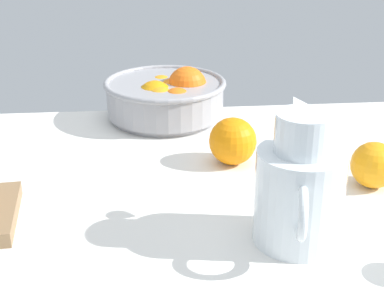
{
  "coord_description": "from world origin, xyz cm",
  "views": [
    {
      "loc": [
        -9.33,
        -83.41,
        44.57
      ],
      "look_at": [
        -1.48,
        1.08,
        8.49
      ],
      "focal_mm": 53.52,
      "sensor_mm": 36.0,
      "label": 1
    }
  ],
  "objects_px": {
    "fruit_bowl": "(166,97)",
    "loose_orange_0": "(233,141)",
    "juice_pitcher": "(299,196)",
    "loose_orange_1": "(373,164)"
  },
  "relations": [
    {
      "from": "loose_orange_0",
      "to": "loose_orange_1",
      "type": "bearing_deg",
      "value": -26.57
    },
    {
      "from": "fruit_bowl",
      "to": "loose_orange_0",
      "type": "bearing_deg",
      "value": -66.03
    },
    {
      "from": "fruit_bowl",
      "to": "loose_orange_0",
      "type": "distance_m",
      "value": 0.27
    },
    {
      "from": "loose_orange_0",
      "to": "juice_pitcher",
      "type": "bearing_deg",
      "value": -79.49
    },
    {
      "from": "fruit_bowl",
      "to": "loose_orange_1",
      "type": "height_order",
      "value": "fruit_bowl"
    },
    {
      "from": "loose_orange_1",
      "to": "fruit_bowl",
      "type": "bearing_deg",
      "value": 132.81
    },
    {
      "from": "loose_orange_0",
      "to": "loose_orange_1",
      "type": "relative_size",
      "value": 1.11
    },
    {
      "from": "juice_pitcher",
      "to": "loose_orange_0",
      "type": "distance_m",
      "value": 0.27
    },
    {
      "from": "loose_orange_0",
      "to": "loose_orange_1",
      "type": "distance_m",
      "value": 0.25
    },
    {
      "from": "fruit_bowl",
      "to": "loose_orange_0",
      "type": "xyz_separation_m",
      "value": [
        0.11,
        -0.25,
        -0.01
      ]
    }
  ]
}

